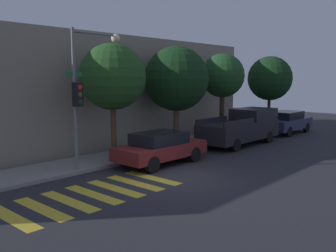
{
  "coord_description": "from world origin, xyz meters",
  "views": [
    {
      "loc": [
        -10.08,
        -8.63,
        3.65
      ],
      "look_at": [
        1.76,
        2.1,
        1.6
      ],
      "focal_mm": 40.0,
      "sensor_mm": 36.0,
      "label": 1
    }
  ],
  "objects_px": {
    "sedan_near_corner": "(161,147)",
    "pickup_truck": "(242,127)",
    "tree_midblock": "(176,79)",
    "sedan_middle": "(286,122)",
    "traffic_light_pole": "(86,80)",
    "tree_near_corner": "(113,77)",
    "tree_far_end": "(222,76)",
    "tree_behind_truck": "(270,78)"
  },
  "relations": [
    {
      "from": "sedan_middle",
      "to": "tree_behind_truck",
      "type": "height_order",
      "value": "tree_behind_truck"
    },
    {
      "from": "traffic_light_pole",
      "to": "tree_behind_truck",
      "type": "distance_m",
      "value": 16.47
    },
    {
      "from": "tree_near_corner",
      "to": "tree_midblock",
      "type": "xyz_separation_m",
      "value": [
        4.23,
        0.0,
        -0.1
      ]
    },
    {
      "from": "traffic_light_pole",
      "to": "sedan_near_corner",
      "type": "xyz_separation_m",
      "value": [
        2.8,
        -1.27,
        -2.83
      ]
    },
    {
      "from": "traffic_light_pole",
      "to": "tree_midblock",
      "type": "distance_m",
      "value": 6.22
    },
    {
      "from": "tree_near_corner",
      "to": "tree_far_end",
      "type": "height_order",
      "value": "tree_near_corner"
    },
    {
      "from": "sedan_near_corner",
      "to": "tree_midblock",
      "type": "distance_m",
      "value": 4.87
    },
    {
      "from": "tree_near_corner",
      "to": "tree_far_end",
      "type": "bearing_deg",
      "value": -0.0
    },
    {
      "from": "pickup_truck",
      "to": "tree_midblock",
      "type": "height_order",
      "value": "tree_midblock"
    },
    {
      "from": "pickup_truck",
      "to": "sedan_middle",
      "type": "bearing_deg",
      "value": 0.0
    },
    {
      "from": "tree_near_corner",
      "to": "traffic_light_pole",
      "type": "bearing_deg",
      "value": -158.48
    },
    {
      "from": "sedan_near_corner",
      "to": "tree_midblock",
      "type": "relative_size",
      "value": 0.8
    },
    {
      "from": "tree_near_corner",
      "to": "tree_midblock",
      "type": "bearing_deg",
      "value": 0.0
    },
    {
      "from": "traffic_light_pole",
      "to": "tree_behind_truck",
      "type": "xyz_separation_m",
      "value": [
        16.45,
        0.76,
        0.06
      ]
    },
    {
      "from": "traffic_light_pole",
      "to": "tree_midblock",
      "type": "xyz_separation_m",
      "value": [
        6.17,
        0.76,
        0.03
      ]
    },
    {
      "from": "sedan_near_corner",
      "to": "tree_midblock",
      "type": "bearing_deg",
      "value": 31.15
    },
    {
      "from": "sedan_middle",
      "to": "tree_midblock",
      "type": "distance_m",
      "value": 9.47
    },
    {
      "from": "sedan_middle",
      "to": "tree_near_corner",
      "type": "distance_m",
      "value": 13.51
    },
    {
      "from": "sedan_middle",
      "to": "tree_far_end",
      "type": "bearing_deg",
      "value": 156.03
    },
    {
      "from": "pickup_truck",
      "to": "tree_far_end",
      "type": "distance_m",
      "value": 3.61
    },
    {
      "from": "tree_near_corner",
      "to": "tree_behind_truck",
      "type": "xyz_separation_m",
      "value": [
        14.51,
        0.0,
        -0.07
      ]
    },
    {
      "from": "tree_near_corner",
      "to": "pickup_truck",
      "type": "bearing_deg",
      "value": -15.27
    },
    {
      "from": "sedan_middle",
      "to": "traffic_light_pole",
      "type": "bearing_deg",
      "value": 175.15
    },
    {
      "from": "traffic_light_pole",
      "to": "tree_midblock",
      "type": "bearing_deg",
      "value": 7.06
    },
    {
      "from": "tree_near_corner",
      "to": "tree_far_end",
      "type": "xyz_separation_m",
      "value": [
        8.45,
        -0.0,
        0.08
      ]
    },
    {
      "from": "pickup_truck",
      "to": "sedan_middle",
      "type": "xyz_separation_m",
      "value": [
        5.58,
        0.0,
        -0.19
      ]
    },
    {
      "from": "sedan_middle",
      "to": "tree_midblock",
      "type": "bearing_deg",
      "value": 166.98
    },
    {
      "from": "sedan_near_corner",
      "to": "pickup_truck",
      "type": "height_order",
      "value": "pickup_truck"
    },
    {
      "from": "tree_midblock",
      "to": "tree_near_corner",
      "type": "bearing_deg",
      "value": 180.0
    },
    {
      "from": "tree_midblock",
      "to": "tree_far_end",
      "type": "bearing_deg",
      "value": -0.0
    },
    {
      "from": "sedan_near_corner",
      "to": "pickup_truck",
      "type": "relative_size",
      "value": 0.76
    },
    {
      "from": "pickup_truck",
      "to": "sedan_middle",
      "type": "distance_m",
      "value": 5.58
    },
    {
      "from": "sedan_middle",
      "to": "tree_behind_truck",
      "type": "relative_size",
      "value": 0.85
    },
    {
      "from": "sedan_near_corner",
      "to": "tree_midblock",
      "type": "height_order",
      "value": "tree_midblock"
    },
    {
      "from": "tree_near_corner",
      "to": "tree_midblock",
      "type": "relative_size",
      "value": 0.98
    },
    {
      "from": "sedan_near_corner",
      "to": "tree_near_corner",
      "type": "xyz_separation_m",
      "value": [
        -0.86,
        2.04,
        2.96
      ]
    },
    {
      "from": "traffic_light_pole",
      "to": "tree_far_end",
      "type": "height_order",
      "value": "traffic_light_pole"
    },
    {
      "from": "pickup_truck",
      "to": "tree_far_end",
      "type": "relative_size",
      "value": 1.09
    },
    {
      "from": "sedan_near_corner",
      "to": "tree_far_end",
      "type": "distance_m",
      "value": 8.43
    },
    {
      "from": "pickup_truck",
      "to": "tree_far_end",
      "type": "height_order",
      "value": "tree_far_end"
    },
    {
      "from": "traffic_light_pole",
      "to": "tree_midblock",
      "type": "relative_size",
      "value": 1.04
    },
    {
      "from": "traffic_light_pole",
      "to": "tree_midblock",
      "type": "height_order",
      "value": "traffic_light_pole"
    }
  ]
}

